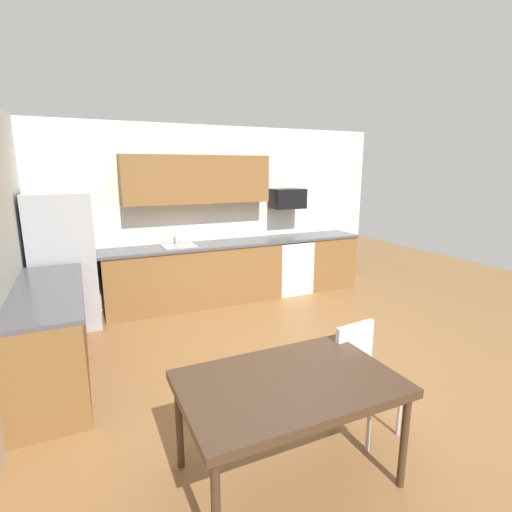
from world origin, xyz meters
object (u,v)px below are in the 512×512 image
(dining_table, at_px, (289,388))
(oven_range, at_px, (289,265))
(refrigerator, at_px, (64,262))
(microwave, at_px, (288,199))
(chair_near_table, at_px, (363,369))

(dining_table, bearing_deg, oven_range, 60.40)
(refrigerator, xyz_separation_m, microwave, (3.40, 0.18, 0.69))
(microwave, bearing_deg, chair_near_table, -109.56)
(refrigerator, bearing_deg, oven_range, 1.35)
(oven_range, height_order, chair_near_table, oven_range)
(refrigerator, height_order, microwave, refrigerator)
(microwave, bearing_deg, dining_table, -118.92)
(refrigerator, xyz_separation_m, oven_range, (3.40, 0.08, -0.43))
(oven_range, relative_size, dining_table, 0.65)
(oven_range, bearing_deg, microwave, 90.00)
(refrigerator, relative_size, dining_table, 1.26)
(refrigerator, height_order, oven_range, refrigerator)
(refrigerator, xyz_separation_m, dining_table, (1.37, -3.49, -0.21))
(oven_range, bearing_deg, chair_near_table, -110.09)
(dining_table, distance_m, chair_near_table, 0.85)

